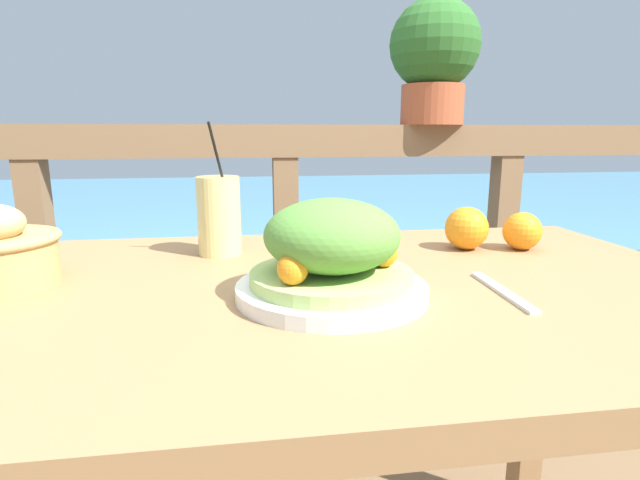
# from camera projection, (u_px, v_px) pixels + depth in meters

# --- Properties ---
(patio_table) EXTENTS (1.27, 0.77, 0.76)m
(patio_table) POSITION_uv_depth(u_px,v_px,m) (324.00, 345.00, 0.78)
(patio_table) COLOR #997047
(patio_table) RESTS_ON ground_plane
(railing_fence) EXTENTS (2.80, 0.08, 1.01)m
(railing_fence) POSITION_uv_depth(u_px,v_px,m) (286.00, 232.00, 1.47)
(railing_fence) COLOR brown
(railing_fence) RESTS_ON ground_plane
(sea_backdrop) EXTENTS (12.00, 4.00, 0.47)m
(sea_backdrop) POSITION_uv_depth(u_px,v_px,m) (261.00, 228.00, 3.99)
(sea_backdrop) COLOR teal
(sea_backdrop) RESTS_ON ground_plane
(salad_plate) EXTENTS (0.27, 0.27, 0.14)m
(salad_plate) POSITION_uv_depth(u_px,v_px,m) (330.00, 256.00, 0.68)
(salad_plate) COLOR silver
(salad_plate) RESTS_ON patio_table
(drink_glass) EXTENTS (0.08, 0.08, 0.24)m
(drink_glass) POSITION_uv_depth(u_px,v_px,m) (219.00, 216.00, 0.92)
(drink_glass) COLOR #DBCC7F
(drink_glass) RESTS_ON patio_table
(potted_plant) EXTENTS (0.26, 0.26, 0.35)m
(potted_plant) POSITION_uv_depth(u_px,v_px,m) (434.00, 56.00, 1.43)
(potted_plant) COLOR #A34C2D
(potted_plant) RESTS_ON railing_fence
(knife) EXTENTS (0.02, 0.18, 0.00)m
(knife) POSITION_uv_depth(u_px,v_px,m) (502.00, 291.00, 0.71)
(knife) COLOR silver
(knife) RESTS_ON patio_table
(orange_near_basket) EXTENTS (0.08, 0.08, 0.08)m
(orange_near_basket) POSITION_uv_depth(u_px,v_px,m) (467.00, 228.00, 0.97)
(orange_near_basket) COLOR orange
(orange_near_basket) RESTS_ON patio_table
(orange_near_glass) EXTENTS (0.07, 0.07, 0.07)m
(orange_near_glass) POSITION_uv_depth(u_px,v_px,m) (522.00, 231.00, 0.97)
(orange_near_glass) COLOR orange
(orange_near_glass) RESTS_ON patio_table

